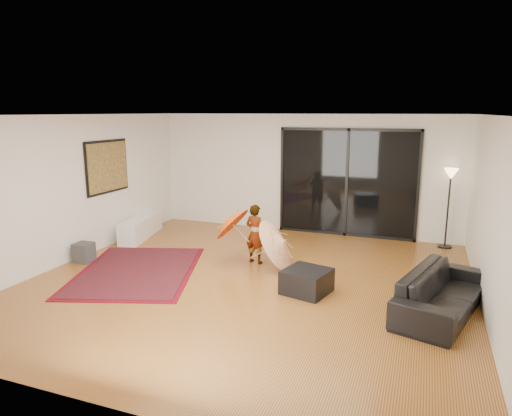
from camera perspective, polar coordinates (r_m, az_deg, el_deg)
The scene contains 17 objects.
floor at distance 7.62m, azimuth -1.01°, elevation -9.21°, with size 7.00×7.00×0.00m, color #A66C2D.
ceiling at distance 7.10m, azimuth -1.09°, elevation 11.54°, with size 7.00×7.00×0.00m, color white.
wall_back at distance 10.53m, azimuth 5.97°, elevation 4.27°, with size 7.00×7.00×0.00m, color silver.
wall_front at distance 4.29m, azimuth -18.60°, elevation -7.79°, with size 7.00×7.00×0.00m, color silver.
wall_left at distance 9.11m, azimuth -22.02°, elevation 2.24°, with size 7.00×7.00×0.00m, color silver.
wall_right at distance 6.81m, azimuth 27.51°, elevation -1.30°, with size 7.00×7.00×0.00m, color silver.
sliding_door at distance 10.32m, azimuth 11.29°, elevation 3.10°, with size 3.06×0.07×2.40m.
painting at distance 9.80m, azimuth -18.07°, elevation 4.93°, with size 0.04×1.28×1.08m.
media_console at distance 10.50m, azimuth -14.19°, elevation -2.30°, with size 0.41×1.64×0.46m, color white.
speaker at distance 9.12m, azimuth -20.71°, elevation -5.21°, with size 0.31×0.31×0.36m, color #424244.
persian_rug at distance 8.36m, azimuth -14.63°, elevation -7.59°, with size 2.71×3.20×0.02m.
sofa at distance 6.93m, azimuth 22.22°, elevation -9.72°, with size 2.05×0.80×0.60m, color black.
ottoman at distance 7.18m, azimuth 6.36°, elevation -9.07°, with size 0.65×0.65×0.37m, color black.
floor_lamp at distance 9.98m, azimuth 23.09°, elevation 2.60°, with size 0.28×0.28×1.64m.
child at distance 8.38m, azimuth -0.09°, elevation -3.25°, with size 0.40×0.26×1.10m, color #999999.
parasol_orange at distance 8.49m, azimuth -3.69°, elevation -1.80°, with size 0.66×0.79×0.86m.
parasol_white at distance 8.07m, azimuth 3.54°, elevation -4.22°, with size 0.67×0.98×0.99m.
Camera 1 is at (2.61, -6.61, 2.76)m, focal length 32.00 mm.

